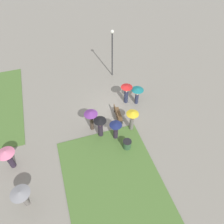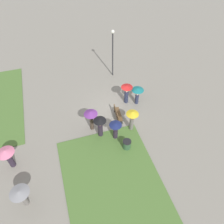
{
  "view_description": "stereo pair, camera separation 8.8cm",
  "coord_description": "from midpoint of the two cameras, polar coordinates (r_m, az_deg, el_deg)",
  "views": [
    {
      "loc": [
        -12.26,
        4.0,
        13.66
      ],
      "look_at": [
        -1.04,
        0.39,
        0.99
      ],
      "focal_mm": 35.0,
      "sensor_mm": 36.0,
      "label": 1
    },
    {
      "loc": [
        -12.29,
        3.91,
        13.66
      ],
      "look_at": [
        -1.04,
        0.39,
        0.99
      ],
      "focal_mm": 35.0,
      "sensor_mm": 36.0,
      "label": 2
    }
  ],
  "objects": [
    {
      "name": "crowd_person_red",
      "position": [
        18.74,
        3.65,
        5.4
      ],
      "size": [
        0.98,
        0.98,
        1.89
      ],
      "rotation": [
        0.0,
        0.0,
        5.01
      ],
      "color": "#282D47",
      "rests_on": "ground_plane"
    },
    {
      "name": "lamp_post",
      "position": [
        20.79,
        -0.07,
        16.35
      ],
      "size": [
        0.32,
        0.32,
        4.79
      ],
      "color": "#2D2D30",
      "rests_on": "ground_plane"
    },
    {
      "name": "lawn_patch_near",
      "position": [
        14.8,
        1.01,
        -19.99
      ],
      "size": [
        9.62,
        6.23,
        0.06
      ],
      "color": "#4C7033",
      "rests_on": "ground_plane"
    },
    {
      "name": "crowd_person_navy",
      "position": [
        16.08,
        0.81,
        -4.29
      ],
      "size": [
        0.93,
        0.93,
        1.68
      ],
      "rotation": [
        0.0,
        0.0,
        1.55
      ],
      "color": "#2D2333",
      "rests_on": "ground_plane"
    },
    {
      "name": "crowd_person_black",
      "position": [
        16.13,
        -3.26,
        -3.35
      ],
      "size": [
        0.95,
        0.95,
        1.92
      ],
      "rotation": [
        0.0,
        0.0,
        5.43
      ],
      "color": "#2D2333",
      "rests_on": "ground_plane"
    },
    {
      "name": "lone_walker_far_path",
      "position": [
        14.32,
        -22.78,
        -19.38
      ],
      "size": [
        1.15,
        1.15,
        1.71
      ],
      "rotation": [
        0.0,
        0.0,
        5.33
      ],
      "color": "slate",
      "rests_on": "ground_plane"
    },
    {
      "name": "lone_walker_mid_plaza",
      "position": [
        16.05,
        -25.86,
        -10.18
      ],
      "size": [
        1.14,
        1.14,
        1.82
      ],
      "rotation": [
        0.0,
        0.0,
        6.25
      ],
      "color": "#2D2333",
      "rests_on": "ground_plane"
    },
    {
      "name": "ground_plane",
      "position": [
        18.79,
        0.02,
        0.41
      ],
      "size": [
        90.0,
        90.0,
        0.0
      ],
      "primitive_type": "plane",
      "color": "gray"
    },
    {
      "name": "trash_bin",
      "position": [
        16.12,
        3.8,
        -8.46
      ],
      "size": [
        0.63,
        0.63,
        0.79
      ],
      "color": "#335638",
      "rests_on": "ground_plane"
    },
    {
      "name": "crowd_person_yellow",
      "position": [
        16.47,
        5.15,
        -1.35
      ],
      "size": [
        0.95,
        0.95,
        1.99
      ],
      "rotation": [
        0.0,
        0.0,
        0.19
      ],
      "color": "slate",
      "rests_on": "ground_plane"
    },
    {
      "name": "park_bench",
      "position": [
        17.89,
        1.29,
        -0.5
      ],
      "size": [
        1.6,
        0.55,
        0.9
      ],
      "rotation": [
        0.0,
        0.0,
        -0.09
      ],
      "color": "brown",
      "rests_on": "ground_plane"
    },
    {
      "name": "crowd_person_teal",
      "position": [
        18.72,
        6.49,
        5.1
      ],
      "size": [
        1.03,
        1.03,
        1.7
      ],
      "rotation": [
        0.0,
        0.0,
        2.67
      ],
      "color": "#282D47",
      "rests_on": "ground_plane"
    },
    {
      "name": "crowd_person_purple",
      "position": [
        16.38,
        -5.67,
        -0.93
      ],
      "size": [
        1.03,
        1.03,
        1.99
      ],
      "rotation": [
        0.0,
        0.0,
        2.09
      ],
      "color": "#47382D",
      "rests_on": "ground_plane"
    }
  ]
}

